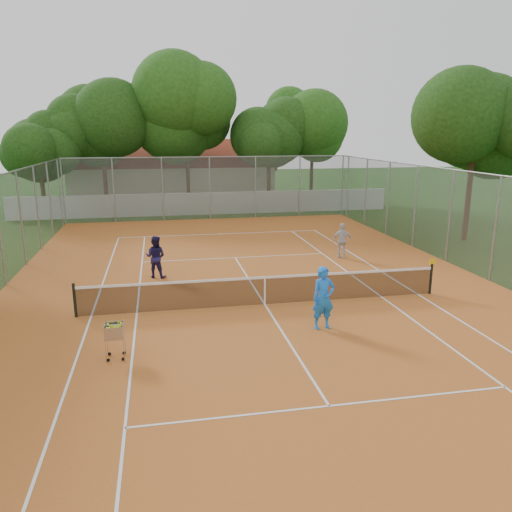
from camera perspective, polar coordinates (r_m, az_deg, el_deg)
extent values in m
plane|color=#17390F|center=(16.52, 1.00, -5.62)|extent=(120.00, 120.00, 0.00)
cube|color=#B96224|center=(16.52, 1.00, -5.59)|extent=(18.00, 34.00, 0.02)
cube|color=white|center=(16.51, 1.00, -5.54)|extent=(10.98, 23.78, 0.01)
cube|color=black|center=(16.36, 1.01, -3.94)|extent=(11.88, 0.10, 0.98)
cube|color=slate|center=(15.96, 1.03, 1.16)|extent=(18.00, 34.00, 4.00)
cube|color=silver|center=(34.70, -5.59, 6.00)|extent=(26.00, 0.30, 1.50)
cube|color=beige|center=(44.36, -9.53, 9.49)|extent=(16.40, 9.00, 4.40)
cube|color=#13340D|center=(37.36, -6.21, 13.09)|extent=(29.00, 19.00, 10.00)
imported|color=blue|center=(14.42, 7.72, -4.77)|extent=(0.71, 0.50, 1.84)
imported|color=#1C1746|center=(19.70, -11.41, -0.09)|extent=(0.97, 0.87, 1.65)
imported|color=silver|center=(22.69, 9.83, 1.74)|extent=(0.98, 0.55, 1.58)
cube|color=#AFAFB6|center=(13.06, -15.81, -9.22)|extent=(0.55, 0.55, 0.99)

